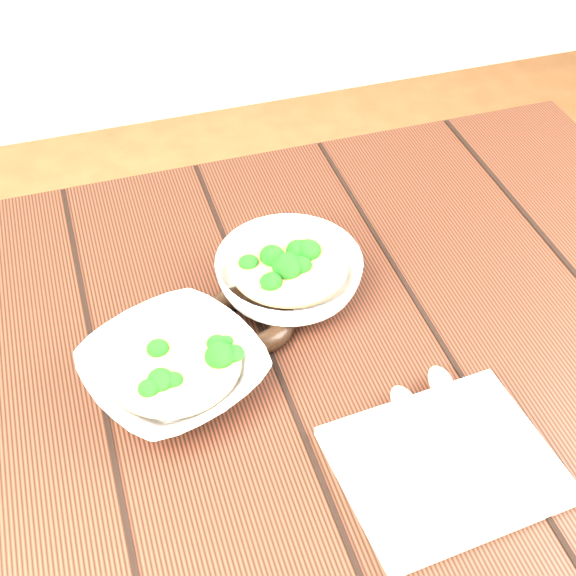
% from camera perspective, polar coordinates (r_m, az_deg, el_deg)
% --- Properties ---
extents(table, '(1.20, 0.80, 0.75)m').
position_cam_1_polar(table, '(1.05, -0.10, -8.64)').
color(table, '#381910').
rests_on(table, ground).
extents(soup_bowl_front, '(0.25, 0.25, 0.05)m').
position_cam_1_polar(soup_bowl_front, '(0.91, -8.13, -5.75)').
color(soup_bowl_front, silver).
rests_on(soup_bowl_front, table).
extents(soup_bowl_back, '(0.22, 0.22, 0.07)m').
position_cam_1_polar(soup_bowl_back, '(1.00, 0.07, 0.91)').
color(soup_bowl_back, silver).
rests_on(soup_bowl_back, table).
extents(trivet, '(0.13, 0.13, 0.03)m').
position_cam_1_polar(trivet, '(0.97, -2.76, -2.25)').
color(trivet, black).
rests_on(trivet, table).
extents(napkin, '(0.23, 0.20, 0.01)m').
position_cam_1_polar(napkin, '(0.87, 11.12, -12.20)').
color(napkin, beige).
rests_on(napkin, table).
extents(spoon_left, '(0.03, 0.18, 0.01)m').
position_cam_1_polar(spoon_left, '(0.88, 9.17, -9.89)').
color(spoon_left, '#B3AF9E').
rests_on(spoon_left, napkin).
extents(spoon_right, '(0.05, 0.18, 0.01)m').
position_cam_1_polar(spoon_right, '(0.90, 11.49, -8.39)').
color(spoon_right, '#B3AF9E').
rests_on(spoon_right, napkin).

